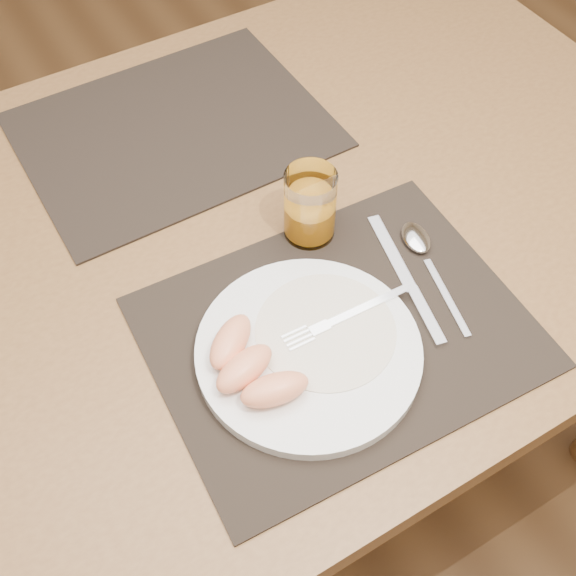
# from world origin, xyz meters

# --- Properties ---
(ground) EXTENTS (5.00, 5.00, 0.00)m
(ground) POSITION_xyz_m (0.00, 0.00, 0.00)
(ground) COLOR brown
(ground) RESTS_ON ground
(table) EXTENTS (1.40, 0.90, 0.75)m
(table) POSITION_xyz_m (0.00, 0.00, 0.67)
(table) COLOR brown
(table) RESTS_ON ground
(placemat_near) EXTENTS (0.47, 0.37, 0.00)m
(placemat_near) POSITION_xyz_m (0.02, -0.22, 0.75)
(placemat_near) COLOR black
(placemat_near) RESTS_ON table
(placemat_far) EXTENTS (0.45, 0.35, 0.00)m
(placemat_far) POSITION_xyz_m (0.01, 0.22, 0.75)
(placemat_far) COLOR black
(placemat_far) RESTS_ON table
(plate) EXTENTS (0.27, 0.27, 0.02)m
(plate) POSITION_xyz_m (-0.03, -0.23, 0.76)
(plate) COLOR white
(plate) RESTS_ON placemat_near
(plate_dressing) EXTENTS (0.17, 0.17, 0.00)m
(plate_dressing) POSITION_xyz_m (0.00, -0.22, 0.77)
(plate_dressing) COLOR white
(plate_dressing) RESTS_ON plate
(fork) EXTENTS (0.17, 0.03, 0.00)m
(fork) POSITION_xyz_m (0.02, -0.22, 0.77)
(fork) COLOR silver
(fork) RESTS_ON plate
(knife) EXTENTS (0.06, 0.22, 0.01)m
(knife) POSITION_xyz_m (0.14, -0.21, 0.76)
(knife) COLOR silver
(knife) RESTS_ON placemat_near
(spoon) EXTENTS (0.07, 0.19, 0.01)m
(spoon) POSITION_xyz_m (0.19, -0.16, 0.76)
(spoon) COLOR silver
(spoon) RESTS_ON placemat_near
(juice_glass) EXTENTS (0.07, 0.07, 0.10)m
(juice_glass) POSITION_xyz_m (0.08, -0.06, 0.80)
(juice_glass) COLOR white
(juice_glass) RESTS_ON placemat_near
(grapefruit_wedges) EXTENTS (0.10, 0.15, 0.03)m
(grapefruit_wedges) POSITION_xyz_m (-0.10, -0.22, 0.79)
(grapefruit_wedges) COLOR #FF9A68
(grapefruit_wedges) RESTS_ON plate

